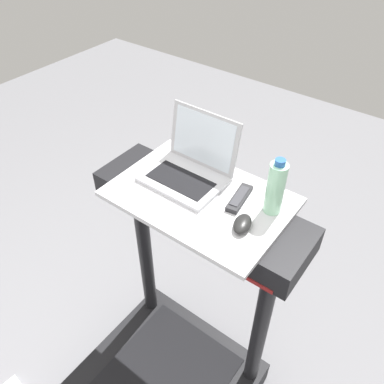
{
  "coord_description": "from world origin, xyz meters",
  "views": [
    {
      "loc": [
        0.65,
        -0.21,
        2.18
      ],
      "look_at": [
        0.0,
        0.65,
        1.24
      ],
      "focal_mm": 36.72,
      "sensor_mm": 36.0,
      "label": 1
    }
  ],
  "objects_px": {
    "computer_mouse": "(242,224)",
    "tv_remote": "(239,198)",
    "water_bottle": "(276,188)",
    "laptop": "(190,166)"
  },
  "relations": [
    {
      "from": "tv_remote",
      "to": "computer_mouse",
      "type": "bearing_deg",
      "value": -54.33
    },
    {
      "from": "computer_mouse",
      "to": "water_bottle",
      "type": "height_order",
      "value": "water_bottle"
    },
    {
      "from": "computer_mouse",
      "to": "tv_remote",
      "type": "height_order",
      "value": "computer_mouse"
    },
    {
      "from": "laptop",
      "to": "computer_mouse",
      "type": "bearing_deg",
      "value": -22.46
    },
    {
      "from": "computer_mouse",
      "to": "water_bottle",
      "type": "relative_size",
      "value": 0.44
    },
    {
      "from": "water_bottle",
      "to": "tv_remote",
      "type": "distance_m",
      "value": 0.16
    },
    {
      "from": "laptop",
      "to": "computer_mouse",
      "type": "xyz_separation_m",
      "value": [
        0.32,
        -0.12,
        -0.03
      ]
    },
    {
      "from": "computer_mouse",
      "to": "tv_remote",
      "type": "distance_m",
      "value": 0.14
    },
    {
      "from": "laptop",
      "to": "tv_remote",
      "type": "distance_m",
      "value": 0.24
    },
    {
      "from": "computer_mouse",
      "to": "water_bottle",
      "type": "bearing_deg",
      "value": 59.59
    }
  ]
}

